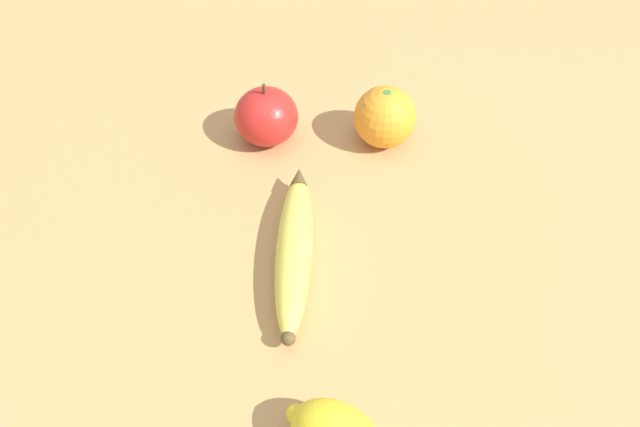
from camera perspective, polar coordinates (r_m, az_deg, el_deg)
ground_plane at (r=0.67m, az=2.06°, el=-4.69°), size 3.00×3.00×0.00m
banana at (r=0.66m, az=-2.36°, el=-3.28°), size 0.19×0.17×0.04m
orange at (r=0.78m, az=5.94°, el=8.77°), size 0.08×0.08×0.08m
apple at (r=0.78m, az=-4.93°, el=8.83°), size 0.08×0.08×0.08m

